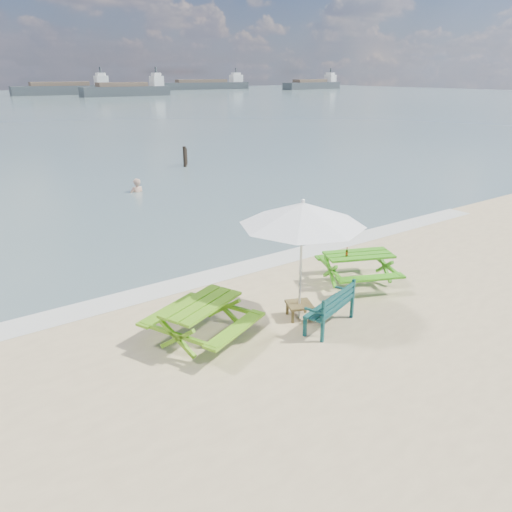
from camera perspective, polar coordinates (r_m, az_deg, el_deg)
foam_strip at (r=13.74m, az=-3.46°, el=-1.89°), size 22.00×0.90×0.01m
picnic_table_left at (r=10.28m, az=-6.19°, el=-7.57°), size 2.38×2.49×0.84m
picnic_table_right at (r=13.18m, az=11.54°, el=-1.47°), size 2.34×2.44×0.82m
park_bench at (r=10.93m, az=8.35°, el=-6.68°), size 1.52×0.90×0.89m
side_table at (r=11.26m, az=4.96°, el=-6.18°), size 0.70×0.70×0.35m
patio_umbrella at (r=10.46m, az=5.33°, el=4.82°), size 3.52×3.52×2.66m
beer_bottle at (r=12.76m, az=10.33°, el=0.31°), size 0.06×0.06×0.24m
swimmer at (r=23.85m, az=-13.39°, el=6.41°), size 0.70×0.47×1.87m
mooring_pilings at (r=29.98m, az=-8.09°, el=11.00°), size 0.58×0.78×1.37m
cargo_ships at (r=144.84m, az=-12.34°, el=18.28°), size 130.07×37.11×4.40m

